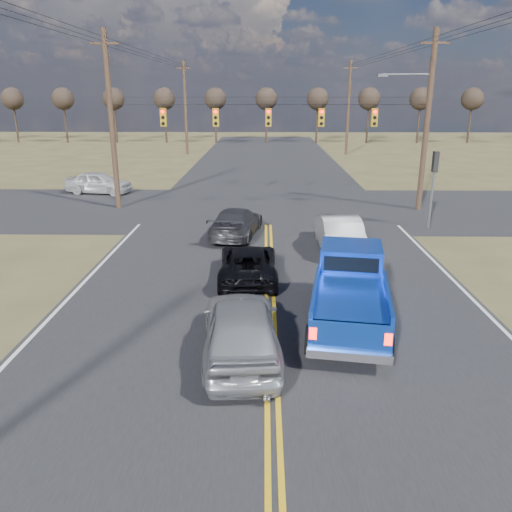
{
  "coord_description": "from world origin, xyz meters",
  "views": [
    {
      "loc": [
        -0.21,
        -11.38,
        6.6
      ],
      "look_at": [
        -0.48,
        4.23,
        1.5
      ],
      "focal_mm": 35.0,
      "sensor_mm": 36.0,
      "label": 1
    }
  ],
  "objects_px": {
    "silver_suv": "(241,328)",
    "pickup_truck": "(350,292)",
    "cross_car_west": "(99,183)",
    "dgrey_car_queue": "(236,222)",
    "black_suv": "(248,263)",
    "white_car_queue": "(338,231)"
  },
  "relations": [
    {
      "from": "silver_suv",
      "to": "white_car_queue",
      "type": "distance_m",
      "value": 10.45
    },
    {
      "from": "silver_suv",
      "to": "dgrey_car_queue",
      "type": "relative_size",
      "value": 1.01
    },
    {
      "from": "dgrey_car_queue",
      "to": "silver_suv",
      "type": "bearing_deg",
      "value": 102.88
    },
    {
      "from": "pickup_truck",
      "to": "cross_car_west",
      "type": "bearing_deg",
      "value": 133.62
    },
    {
      "from": "pickup_truck",
      "to": "dgrey_car_queue",
      "type": "bearing_deg",
      "value": 121.13
    },
    {
      "from": "black_suv",
      "to": "dgrey_car_queue",
      "type": "relative_size",
      "value": 0.94
    },
    {
      "from": "silver_suv",
      "to": "black_suv",
      "type": "relative_size",
      "value": 1.08
    },
    {
      "from": "white_car_queue",
      "to": "dgrey_car_queue",
      "type": "xyz_separation_m",
      "value": [
        -4.63,
        1.9,
        -0.09
      ]
    },
    {
      "from": "silver_suv",
      "to": "black_suv",
      "type": "distance_m",
      "value": 5.78
    },
    {
      "from": "pickup_truck",
      "to": "silver_suv",
      "type": "relative_size",
      "value": 1.21
    },
    {
      "from": "white_car_queue",
      "to": "cross_car_west",
      "type": "bearing_deg",
      "value": -40.79
    },
    {
      "from": "dgrey_car_queue",
      "to": "black_suv",
      "type": "bearing_deg",
      "value": 106.56
    },
    {
      "from": "pickup_truck",
      "to": "dgrey_car_queue",
      "type": "distance_m",
      "value": 10.35
    },
    {
      "from": "dgrey_car_queue",
      "to": "cross_car_west",
      "type": "relative_size",
      "value": 1.07
    },
    {
      "from": "pickup_truck",
      "to": "cross_car_west",
      "type": "height_order",
      "value": "pickup_truck"
    },
    {
      "from": "white_car_queue",
      "to": "cross_car_west",
      "type": "relative_size",
      "value": 1.07
    },
    {
      "from": "dgrey_car_queue",
      "to": "cross_car_west",
      "type": "xyz_separation_m",
      "value": [
        -10.07,
        10.68,
        0.07
      ]
    },
    {
      "from": "cross_car_west",
      "to": "black_suv",
      "type": "bearing_deg",
      "value": -137.29
    },
    {
      "from": "silver_suv",
      "to": "pickup_truck",
      "type": "bearing_deg",
      "value": -151.71
    },
    {
      "from": "black_suv",
      "to": "cross_car_west",
      "type": "distance_m",
      "value": 19.75
    },
    {
      "from": "pickup_truck",
      "to": "black_suv",
      "type": "distance_m",
      "value": 4.91
    },
    {
      "from": "pickup_truck",
      "to": "cross_car_west",
      "type": "relative_size",
      "value": 1.31
    }
  ]
}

